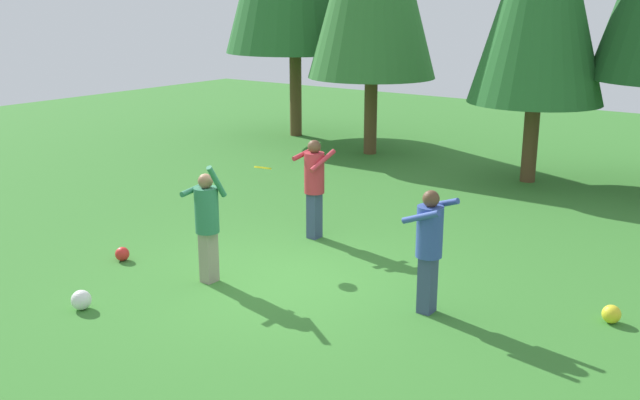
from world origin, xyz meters
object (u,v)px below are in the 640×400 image
person_thrower (207,218)px  ball_white (81,300)px  frisbee (263,168)px  ball_yellow (611,314)px  person_catcher (314,180)px  ball_red (122,254)px  person_bystander (429,241)px

person_thrower → ball_white: 2.00m
frisbee → ball_yellow: (5.21, 0.62, -1.30)m
person_catcher → ball_white: (-0.70, -4.20, -0.88)m
person_thrower → ball_yellow: (5.08, 1.99, -0.83)m
person_thrower → ball_red: bearing=91.0°
person_thrower → person_bystander: person_thrower is taller
ball_white → ball_red: (-1.04, 1.51, -0.02)m
person_bystander → ball_yellow: size_ratio=6.92×
person_thrower → frisbee: size_ratio=5.59×
person_catcher → ball_red: (-1.74, -2.69, -0.90)m
person_bystander → ball_red: bearing=21.4°
person_thrower → person_bystander: bearing=-78.7°
person_catcher → ball_red: 3.33m
person_thrower → frisbee: bearing=0.0°
person_thrower → ball_red: 1.91m
frisbee → ball_white: bearing=-99.8°
ball_red → person_bystander: bearing=13.1°
person_bystander → frisbee: 3.23m
person_catcher → ball_white: size_ratio=6.43×
person_catcher → ball_white: person_catcher is taller
person_bystander → ball_red: 4.95m
ball_white → person_bystander: bearing=35.2°
person_bystander → frisbee: (-3.17, 0.46, 0.44)m
ball_yellow → person_bystander: bearing=-152.1°
person_catcher → person_bystander: 3.40m
person_catcher → ball_white: bearing=-1.0°
person_thrower → ball_white: size_ratio=6.69×
frisbee → ball_red: 2.58m
ball_white → ball_yellow: ball_white is taller
person_catcher → ball_red: bearing=-24.5°
person_thrower → ball_yellow: 5.52m
frisbee → ball_white: (-0.53, -3.08, -1.28)m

